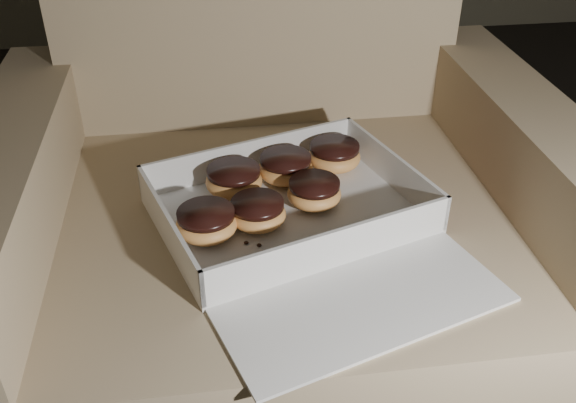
% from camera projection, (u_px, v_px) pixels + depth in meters
% --- Properties ---
extents(armchair, '(0.91, 0.77, 0.95)m').
position_uv_depth(armchair, '(278.00, 245.00, 1.12)').
color(armchair, tan).
rests_on(armchair, floor).
extents(bakery_box, '(0.49, 0.53, 0.06)m').
position_uv_depth(bakery_box, '(302.00, 223.00, 0.94)').
color(bakery_box, silver).
rests_on(bakery_box, armchair).
extents(donut_a, '(0.08, 0.08, 0.04)m').
position_uv_depth(donut_a, '(258.00, 212.00, 0.93)').
color(donut_a, '#EAA051').
rests_on(donut_a, bakery_box).
extents(donut_b, '(0.08, 0.08, 0.04)m').
position_uv_depth(donut_b, '(314.00, 192.00, 0.97)').
color(donut_b, '#EAA051').
rests_on(donut_b, bakery_box).
extents(donut_c, '(0.09, 0.09, 0.04)m').
position_uv_depth(donut_c, '(206.00, 223.00, 0.91)').
color(donut_c, '#EAA051').
rests_on(donut_c, bakery_box).
extents(donut_d, '(0.09, 0.09, 0.04)m').
position_uv_depth(donut_d, '(286.00, 167.00, 1.03)').
color(donut_d, '#EAA051').
rests_on(donut_d, bakery_box).
extents(donut_e, '(0.09, 0.09, 0.04)m').
position_uv_depth(donut_e, '(334.00, 155.00, 1.07)').
color(donut_e, '#EAA051').
rests_on(donut_e, bakery_box).
extents(donut_f, '(0.09, 0.09, 0.04)m').
position_uv_depth(donut_f, '(234.00, 180.00, 1.00)').
color(donut_f, '#EAA051').
rests_on(donut_f, bakery_box).
extents(crumb_a, '(0.01, 0.01, 0.00)m').
position_uv_depth(crumb_a, '(259.00, 245.00, 0.90)').
color(crumb_a, black).
rests_on(crumb_a, bakery_box).
extents(crumb_b, '(0.01, 0.01, 0.00)m').
position_uv_depth(crumb_b, '(364.00, 225.00, 0.94)').
color(crumb_b, black).
rests_on(crumb_b, bakery_box).
extents(crumb_c, '(0.01, 0.01, 0.00)m').
position_uv_depth(crumb_c, '(246.00, 243.00, 0.90)').
color(crumb_c, black).
rests_on(crumb_c, bakery_box).
extents(crumb_d, '(0.01, 0.01, 0.00)m').
position_uv_depth(crumb_d, '(335.00, 253.00, 0.88)').
color(crumb_d, black).
rests_on(crumb_d, bakery_box).
extents(crumb_e, '(0.01, 0.01, 0.00)m').
position_uv_depth(crumb_e, '(253.00, 232.00, 0.92)').
color(crumb_e, black).
rests_on(crumb_e, bakery_box).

